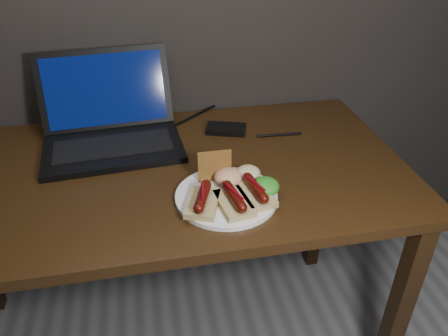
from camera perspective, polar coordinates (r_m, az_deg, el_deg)
name	(u,v)px	position (r m, az deg, el deg)	size (l,w,h in m)	color
desk	(154,196)	(1.25, -9.17, -3.69)	(1.40, 0.70, 0.75)	#331F0C
laptop	(110,125)	(1.34, -14.62, 5.40)	(0.42, 0.35, 0.25)	black
hard_drive	(226,129)	(1.38, 0.26, 5.12)	(0.12, 0.07, 0.02)	black
desk_cables	(134,141)	(1.34, -11.72, 3.47)	(1.01, 0.37, 0.01)	black
plate	(226,196)	(1.08, 0.31, -3.72)	(0.25, 0.25, 0.01)	silver
bread_sausage_left	(203,200)	(1.03, -2.79, -4.20)	(0.10, 0.13, 0.04)	tan
bread_sausage_center	(234,200)	(1.02, 1.34, -4.22)	(0.09, 0.12, 0.04)	tan
bread_sausage_right	(255,192)	(1.05, 4.10, -3.09)	(0.09, 0.13, 0.04)	tan
crispbread	(215,166)	(1.10, -1.23, 0.26)	(0.09, 0.01, 0.09)	#9B602A
salad_greens	(265,186)	(1.07, 5.39, -2.39)	(0.07, 0.07, 0.04)	#175F13
salsa_mound	(228,177)	(1.10, 0.56, -1.18)	(0.07, 0.07, 0.04)	#A42810
coleslaw_mound	(248,173)	(1.12, 3.16, -0.68)	(0.06, 0.06, 0.04)	beige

